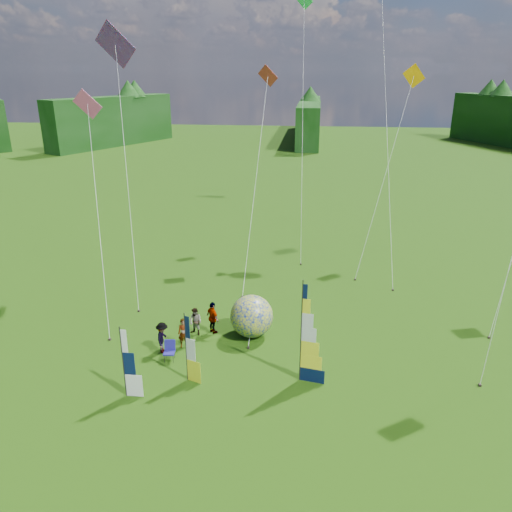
# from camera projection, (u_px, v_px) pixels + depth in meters

# --- Properties ---
(ground) EXTENTS (220.00, 220.00, 0.00)m
(ground) POSITION_uv_depth(u_px,v_px,m) (269.00, 421.00, 19.84)
(ground) COLOR #28570C
(ground) RESTS_ON ground
(treeline_ring) EXTENTS (210.00, 210.00, 8.00)m
(treeline_ring) POSITION_uv_depth(u_px,v_px,m) (270.00, 333.00, 18.43)
(treeline_ring) COLOR #21481B
(treeline_ring) RESTS_ON ground
(feather_banner_main) EXTENTS (1.28, 0.34, 4.73)m
(feather_banner_main) POSITION_uv_depth(u_px,v_px,m) (301.00, 334.00, 21.66)
(feather_banner_main) COLOR #09153A
(feather_banner_main) RESTS_ON ground
(side_banner_left) EXTENTS (0.89, 0.41, 3.24)m
(side_banner_left) POSITION_uv_depth(u_px,v_px,m) (186.00, 348.00, 21.92)
(side_banner_left) COLOR yellow
(side_banner_left) RESTS_ON ground
(side_banner_far) EXTENTS (0.95, 0.10, 3.21)m
(side_banner_far) POSITION_uv_depth(u_px,v_px,m) (123.00, 363.00, 20.83)
(side_banner_far) COLOR white
(side_banner_far) RESTS_ON ground
(bol_inflatable) EXTENTS (2.72, 2.72, 2.24)m
(bol_inflatable) POSITION_uv_depth(u_px,v_px,m) (252.00, 316.00, 25.86)
(bol_inflatable) COLOR #001580
(bol_inflatable) RESTS_ON ground
(spectator_a) EXTENTS (0.63, 0.48, 1.56)m
(spectator_a) POSITION_uv_depth(u_px,v_px,m) (184.00, 333.00, 24.88)
(spectator_a) COLOR #66594C
(spectator_a) RESTS_ON ground
(spectator_b) EXTENTS (0.81, 0.64, 1.50)m
(spectator_b) POSITION_uv_depth(u_px,v_px,m) (196.00, 322.00, 26.09)
(spectator_b) COLOR #66594C
(spectator_b) RESTS_ON ground
(spectator_c) EXTENTS (0.44, 1.05, 1.60)m
(spectator_c) POSITION_uv_depth(u_px,v_px,m) (162.00, 338.00, 24.42)
(spectator_c) COLOR #66594C
(spectator_c) RESTS_ON ground
(spectator_d) EXTENTS (1.02, 1.06, 1.78)m
(spectator_d) POSITION_uv_depth(u_px,v_px,m) (213.00, 318.00, 26.19)
(spectator_d) COLOR #66594C
(spectator_d) RESTS_ON ground
(camp_chair) EXTENTS (0.62, 0.62, 0.99)m
(camp_chair) POSITION_uv_depth(u_px,v_px,m) (169.00, 351.00, 23.83)
(camp_chair) COLOR navy
(camp_chair) RESTS_ON ground
(kite_whale) EXTENTS (8.58, 16.06, 21.48)m
(kite_whale) POSITION_uv_depth(u_px,v_px,m) (387.00, 107.00, 33.76)
(kite_whale) COLOR black
(kite_whale) RESTS_ON ground
(kite_rainbow_delta) EXTENTS (9.61, 12.84, 16.86)m
(kite_rainbow_delta) POSITION_uv_depth(u_px,v_px,m) (125.00, 155.00, 29.17)
(kite_rainbow_delta) COLOR #C90006
(kite_rainbow_delta) RESTS_ON ground
(small_kite_red) EXTENTS (6.98, 12.21, 13.97)m
(small_kite_red) POSITION_uv_depth(u_px,v_px,m) (256.00, 170.00, 32.42)
(small_kite_red) COLOR red
(small_kite_red) RESTS_ON ground
(small_kite_orange) EXTENTS (9.03, 11.68, 14.10)m
(small_kite_orange) POSITION_uv_depth(u_px,v_px,m) (386.00, 165.00, 33.89)
(small_kite_orange) COLOR #E89200
(small_kite_orange) RESTS_ON ground
(small_kite_pink) EXTENTS (6.41, 10.34, 12.70)m
(small_kite_pink) POSITION_uv_depth(u_px,v_px,m) (96.00, 203.00, 27.04)
(small_kite_pink) COLOR #F65291
(small_kite_pink) RESTS_ON ground
(small_kite_green) EXTENTS (3.25, 12.84, 19.35)m
(small_kite_green) POSITION_uv_depth(u_px,v_px,m) (303.00, 118.00, 37.20)
(small_kite_green) COLOR green
(small_kite_green) RESTS_ON ground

